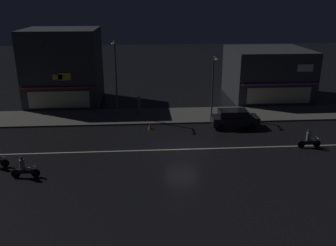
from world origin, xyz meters
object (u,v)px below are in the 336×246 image
Objects in this scene: traffic_cone at (150,126)px; parked_car_near_kerb at (234,118)px; streetlamp_west at (116,73)px; pedestrian_on_sidewalk at (139,105)px; motorcycle_following at (309,140)px; motorcycle_opposite_lane at (24,169)px; streetlamp_mid at (213,80)px.

parked_car_near_kerb is at bearing -0.68° from traffic_cone.
pedestrian_on_sidewalk is (2.16, 0.52, -3.49)m from streetlamp_west.
traffic_cone is (-12.64, 5.30, -0.36)m from motorcycle_following.
motorcycle_following is at bearing -163.08° from motorcycle_opposite_lane.
pedestrian_on_sidewalk is at bearing 172.74° from streetlamp_mid.
parked_car_near_kerb is at bearing -18.60° from streetlamp_west.
pedestrian_on_sidewalk reaches higher than motorcycle_following.
streetlamp_west is 3.95× the size of motorcycle_opposite_lane.
motorcycle_following is (6.26, -8.48, -3.13)m from streetlamp_mid.
parked_car_near_kerb is 2.26× the size of motorcycle_following.
streetlamp_west is 9.60m from streetlamp_mid.
motorcycle_opposite_lane is 12.39m from traffic_cone.
parked_car_near_kerb is 7.10m from motorcycle_following.
streetlamp_mid is 3.16× the size of motorcycle_opposite_lane.
parked_car_near_kerb is 7.85m from traffic_cone.
motorcycle_following is (15.82, -8.91, -3.91)m from streetlamp_west.
motorcycle_following is at bearing -53.59° from streetlamp_mid.
motorcycle_opposite_lane is (-16.42, -8.82, -0.24)m from parked_car_near_kerb.
pedestrian_on_sidewalk is at bearing 13.49° from streetlamp_west.
pedestrian_on_sidewalk reaches higher than parked_car_near_kerb.
traffic_cone is (8.59, 8.92, -0.36)m from motorcycle_opposite_lane.
traffic_cone is at bearing -0.68° from parked_car_near_kerb.
streetlamp_west reaches higher than parked_car_near_kerb.
streetlamp_mid is at bearing -45.42° from motorcycle_following.
motorcycle_following is 13.71m from traffic_cone.
pedestrian_on_sidewalk is at bearing -112.89° from motorcycle_opposite_lane.
motorcycle_opposite_lane is at bearing -133.95° from traffic_cone.
streetlamp_mid is at bearing -133.81° from motorcycle_opposite_lane.
pedestrian_on_sidewalk is 4.32m from traffic_cone.
parked_car_near_kerb is at bearing -66.28° from streetlamp_mid.
pedestrian_on_sidewalk is at bearing 103.87° from traffic_cone.
streetlamp_mid is 1.40× the size of parked_car_near_kerb.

